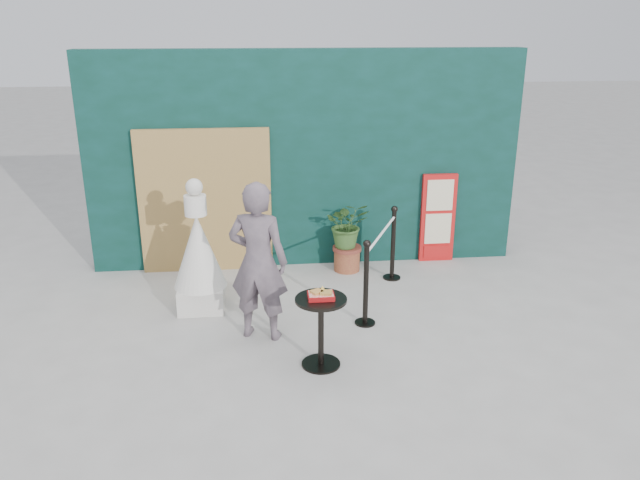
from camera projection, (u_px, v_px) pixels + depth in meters
The scene contains 10 objects.
ground at pixel (333, 373), 6.26m from camera, with size 60.00×60.00×0.00m, color #ADAAA5.
back_wall at pixel (305, 160), 8.71m from camera, with size 6.00×0.30×3.00m, color #0A2D24.
bamboo_fence at pixel (205, 202), 8.54m from camera, with size 1.80×0.08×2.00m, color tan.
woman at pixel (258, 262), 6.71m from camera, with size 0.65×0.43×1.78m, color slate.
menu_board at pixel (438, 218), 9.00m from camera, with size 0.50×0.07×1.30m.
statue at pixel (199, 257), 7.47m from camera, with size 0.64×0.64×1.63m.
cafe_table at pixel (321, 321), 6.25m from camera, with size 0.52×0.52×0.75m.
food_basket at pixel (321, 295), 6.16m from camera, with size 0.26×0.19×0.11m.
planter at pixel (347, 231), 8.65m from camera, with size 0.60×0.52×1.02m.
stanchion_barrier at pixel (381, 263), 7.76m from camera, with size 0.84×1.54×1.03m.
Camera 1 is at (-0.70, -5.41, 3.35)m, focal length 35.00 mm.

